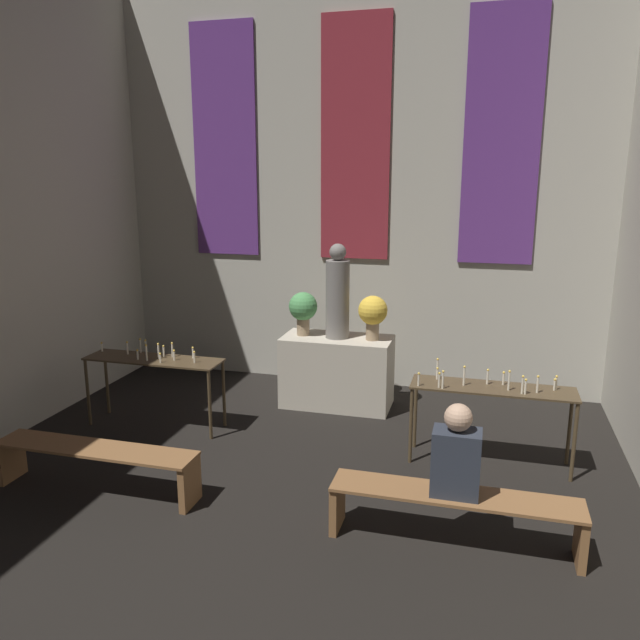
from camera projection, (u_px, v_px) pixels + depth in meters
wall_back at (356, 181)px, 8.05m from camera, size 6.60×0.16×5.37m
altar at (337, 371)px, 7.65m from camera, size 1.33×0.64×0.87m
statue at (338, 295)px, 7.44m from camera, size 0.28×0.28×1.14m
flower_vase_left at (303, 309)px, 7.59m from camera, size 0.35×0.35×0.53m
flower_vase_right at (373, 313)px, 7.37m from camera, size 0.35×0.35×0.53m
candle_rack_left at (154, 366)px, 6.97m from camera, size 1.56×0.43×0.98m
candle_rack_right at (492, 396)px, 6.03m from camera, size 1.56×0.43×1.00m
pew_back_left at (96, 459)px, 5.57m from camera, size 1.90×0.36×0.43m
pew_back_right at (454, 507)px, 4.77m from camera, size 1.90×0.36×0.43m
person_seated at (456, 455)px, 4.67m from camera, size 0.36×0.24×0.72m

